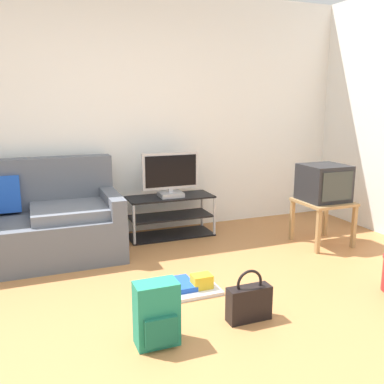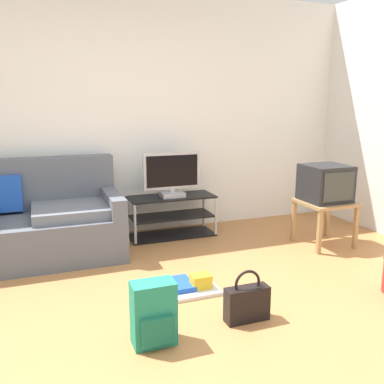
{
  "view_description": "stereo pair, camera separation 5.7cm",
  "coord_description": "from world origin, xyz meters",
  "px_view_note": "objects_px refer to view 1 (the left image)",
  "views": [
    {
      "loc": [
        -0.73,
        -2.26,
        1.5
      ],
      "look_at": [
        0.59,
        1.11,
        0.72
      ],
      "focal_mm": 39.2,
      "sensor_mm": 36.0,
      "label": 1
    },
    {
      "loc": [
        -0.68,
        -2.28,
        1.5
      ],
      "look_at": [
        0.59,
        1.11,
        0.72
      ],
      "focal_mm": 39.2,
      "sensor_mm": 36.0,
      "label": 2
    }
  ],
  "objects_px": {
    "flat_tv": "(171,175)",
    "crt_tv": "(324,183)",
    "tv_stand": "(170,216)",
    "backpack": "(157,314)",
    "couch": "(15,226)",
    "side_table": "(323,208)",
    "floor_tray": "(190,286)",
    "handbag": "(249,302)"
  },
  "relations": [
    {
      "from": "couch",
      "to": "tv_stand",
      "type": "height_order",
      "value": "couch"
    },
    {
      "from": "crt_tv",
      "to": "floor_tray",
      "type": "height_order",
      "value": "crt_tv"
    },
    {
      "from": "backpack",
      "to": "handbag",
      "type": "distance_m",
      "value": 0.69
    },
    {
      "from": "couch",
      "to": "backpack",
      "type": "xyz_separation_m",
      "value": [
        0.85,
        -1.88,
        -0.14
      ]
    },
    {
      "from": "side_table",
      "to": "handbag",
      "type": "height_order",
      "value": "side_table"
    },
    {
      "from": "crt_tv",
      "to": "side_table",
      "type": "bearing_deg",
      "value": -90.0
    },
    {
      "from": "couch",
      "to": "handbag",
      "type": "distance_m",
      "value": 2.4
    },
    {
      "from": "handbag",
      "to": "floor_tray",
      "type": "xyz_separation_m",
      "value": [
        -0.21,
        0.58,
        -0.1
      ]
    },
    {
      "from": "tv_stand",
      "to": "couch",
      "type": "bearing_deg",
      "value": -174.45
    },
    {
      "from": "tv_stand",
      "to": "crt_tv",
      "type": "distance_m",
      "value": 1.71
    },
    {
      "from": "flat_tv",
      "to": "backpack",
      "type": "height_order",
      "value": "flat_tv"
    },
    {
      "from": "flat_tv",
      "to": "crt_tv",
      "type": "distance_m",
      "value": 1.64
    },
    {
      "from": "tv_stand",
      "to": "flat_tv",
      "type": "height_order",
      "value": "flat_tv"
    },
    {
      "from": "tv_stand",
      "to": "backpack",
      "type": "xyz_separation_m",
      "value": [
        -0.77,
        -2.04,
        -0.03
      ]
    },
    {
      "from": "flat_tv",
      "to": "backpack",
      "type": "bearing_deg",
      "value": -110.94
    },
    {
      "from": "backpack",
      "to": "floor_tray",
      "type": "height_order",
      "value": "backpack"
    },
    {
      "from": "tv_stand",
      "to": "handbag",
      "type": "distance_m",
      "value": 2.0
    },
    {
      "from": "flat_tv",
      "to": "handbag",
      "type": "height_order",
      "value": "flat_tv"
    },
    {
      "from": "couch",
      "to": "crt_tv",
      "type": "height_order",
      "value": "couch"
    },
    {
      "from": "side_table",
      "to": "handbag",
      "type": "bearing_deg",
      "value": -142.99
    },
    {
      "from": "tv_stand",
      "to": "side_table",
      "type": "relative_size",
      "value": 1.88
    },
    {
      "from": "couch",
      "to": "flat_tv",
      "type": "relative_size",
      "value": 3.06
    },
    {
      "from": "crt_tv",
      "to": "floor_tray",
      "type": "bearing_deg",
      "value": -161.59
    },
    {
      "from": "crt_tv",
      "to": "floor_tray",
      "type": "distance_m",
      "value": 1.93
    },
    {
      "from": "flat_tv",
      "to": "side_table",
      "type": "bearing_deg",
      "value": -30.1
    },
    {
      "from": "couch",
      "to": "tv_stand",
      "type": "bearing_deg",
      "value": 5.55
    },
    {
      "from": "crt_tv",
      "to": "backpack",
      "type": "xyz_separation_m",
      "value": [
        -2.2,
        -1.21,
        -0.46
      ]
    },
    {
      "from": "couch",
      "to": "side_table",
      "type": "bearing_deg",
      "value": -12.79
    },
    {
      "from": "handbag",
      "to": "couch",
      "type": "bearing_deg",
      "value": 129.83
    },
    {
      "from": "tv_stand",
      "to": "backpack",
      "type": "distance_m",
      "value": 2.18
    },
    {
      "from": "flat_tv",
      "to": "side_table",
      "type": "distance_m",
      "value": 1.68
    },
    {
      "from": "side_table",
      "to": "crt_tv",
      "type": "xyz_separation_m",
      "value": [
        0.0,
        0.02,
        0.27
      ]
    },
    {
      "from": "flat_tv",
      "to": "floor_tray",
      "type": "relative_size",
      "value": 1.5
    },
    {
      "from": "tv_stand",
      "to": "side_table",
      "type": "height_order",
      "value": "side_table"
    },
    {
      "from": "couch",
      "to": "tv_stand",
      "type": "relative_size",
      "value": 2.06
    },
    {
      "from": "backpack",
      "to": "floor_tray",
      "type": "xyz_separation_m",
      "value": [
        0.47,
        0.63,
        -0.16
      ]
    },
    {
      "from": "side_table",
      "to": "backpack",
      "type": "bearing_deg",
      "value": -151.53
    },
    {
      "from": "handbag",
      "to": "side_table",
      "type": "bearing_deg",
      "value": 37.01
    },
    {
      "from": "couch",
      "to": "handbag",
      "type": "relative_size",
      "value": 5.27
    },
    {
      "from": "flat_tv",
      "to": "couch",
      "type": "bearing_deg",
      "value": -175.23
    },
    {
      "from": "tv_stand",
      "to": "floor_tray",
      "type": "relative_size",
      "value": 2.24
    },
    {
      "from": "tv_stand",
      "to": "backpack",
      "type": "bearing_deg",
      "value": -110.73
    }
  ]
}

